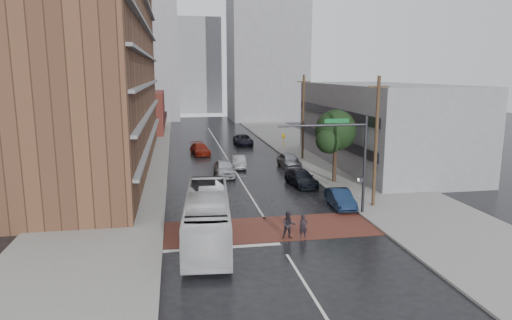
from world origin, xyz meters
name	(u,v)px	position (x,y,z in m)	size (l,w,h in m)	color
ground	(272,231)	(0.00, 0.00, 0.00)	(160.00, 160.00, 0.00)	black
crosswalk	(271,229)	(0.00, 0.50, 0.01)	(14.00, 5.00, 0.02)	brown
sidewalk_west	(128,163)	(-11.50, 25.00, 0.07)	(9.00, 90.00, 0.15)	gray
sidewalk_east	(321,157)	(11.50, 25.00, 0.07)	(9.00, 90.00, 0.15)	gray
apartment_block	(96,36)	(-14.00, 24.00, 14.00)	(10.00, 44.00, 28.00)	brown
storefront_west	(140,112)	(-12.00, 54.00, 3.50)	(8.00, 16.00, 7.00)	maroon
building_east	(379,124)	(16.50, 20.00, 4.50)	(11.00, 26.00, 9.00)	gray
distant_tower_west	(136,46)	(-14.00, 78.00, 16.00)	(18.00, 16.00, 32.00)	gray
distant_tower_east	(267,36)	(14.00, 72.00, 18.00)	(16.00, 14.00, 36.00)	gray
distant_tower_center	(197,66)	(0.00, 95.00, 12.00)	(12.00, 10.00, 24.00)	gray
street_tree	(336,133)	(8.52, 12.03, 4.73)	(4.20, 4.10, 6.90)	#332319
signal_mast	(346,151)	(5.85, 2.50, 4.73)	(6.50, 0.30, 7.20)	#2D2D33
utility_pole_near	(376,141)	(8.80, 4.00, 5.14)	(1.60, 0.26, 10.00)	#473321
utility_pole_far	(303,117)	(8.80, 24.00, 5.14)	(1.60, 0.26, 10.00)	#473321
transit_bus	(207,217)	(-4.28, -1.00, 1.55)	(2.61, 11.15, 3.11)	silver
pedestrian_a	(303,226)	(1.67, -1.50, 0.75)	(0.55, 0.36, 1.50)	black
pedestrian_b	(289,225)	(0.72, -1.50, 0.87)	(0.84, 0.66, 1.74)	black
car_travel_a	(224,168)	(-1.36, 16.77, 0.82)	(1.94, 4.83, 1.65)	#B8BCC0
car_travel_b	(239,162)	(0.64, 20.39, 0.66)	(1.40, 4.03, 1.33)	#9EA1A5
car_travel_c	(200,149)	(-3.06, 29.60, 0.70)	(1.97, 4.83, 1.40)	maroon
suv_travel	(243,140)	(3.47, 36.39, 0.73)	(2.44, 5.29, 1.47)	black
car_parked_near	(340,198)	(6.30, 4.41, 0.69)	(1.47, 4.21, 1.39)	#11223E
car_parked_mid	(301,178)	(5.20, 11.69, 0.71)	(1.99, 4.90, 1.42)	black
car_parked_far	(289,160)	(6.09, 19.69, 0.80)	(1.90, 4.72, 1.61)	#94959A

